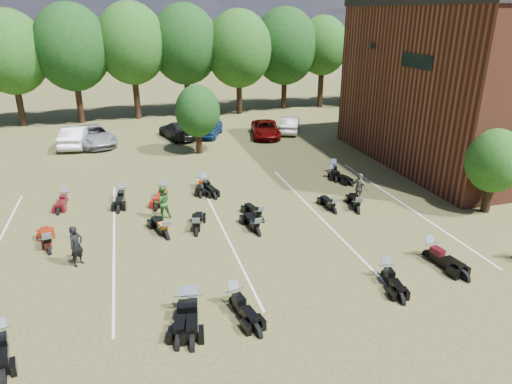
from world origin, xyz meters
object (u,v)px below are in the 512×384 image
object	(u,v)px
car_4	(209,128)
person_green	(162,202)
person_black	(76,246)
person_grey	(359,188)
motorcycle_0	(5,345)
motorcycle_3	(235,306)
motorcycle_7	(50,252)
motorcycle_14	(66,202)

from	to	relation	value
car_4	person_green	world-z (taller)	person_green
person_green	person_black	bearing A→B (deg)	37.43
person_grey	motorcycle_0	bearing A→B (deg)	86.74
person_grey	motorcycle_3	bearing A→B (deg)	102.31
person_grey	motorcycle_3	size ratio (longest dim) A/B	0.70
person_grey	motorcycle_7	size ratio (longest dim) A/B	0.69
car_4	motorcycle_3	size ratio (longest dim) A/B	1.73
person_black	motorcycle_3	xyz separation A→B (m)	(5.47, -4.49, -0.86)
car_4	person_green	bearing A→B (deg)	-84.93
person_green	motorcycle_14	bearing A→B (deg)	-42.29
person_black	person_grey	world-z (taller)	person_black
motorcycle_14	car_4	bearing A→B (deg)	56.65
person_grey	motorcycle_7	distance (m)	15.51
motorcycle_14	person_green	bearing A→B (deg)	-28.21
car_4	motorcycle_0	world-z (taller)	car_4
person_green	motorcycle_0	distance (m)	9.96
motorcycle_0	motorcycle_14	bearing A→B (deg)	75.38
person_green	motorcycle_3	xyz separation A→B (m)	(1.72, -8.14, -0.85)
motorcycle_0	person_green	bearing A→B (deg)	44.18
person_green	person_grey	xyz separation A→B (m)	(10.37, -0.89, -0.03)
person_black	person_green	distance (m)	5.24
person_grey	motorcycle_0	distance (m)	17.61
person_grey	person_green	bearing A→B (deg)	57.43
motorcycle_3	person_grey	bearing A→B (deg)	28.62
person_green	motorcycle_3	world-z (taller)	person_green
car_4	person_black	size ratio (longest dim) A/B	2.37
person_green	motorcycle_7	xyz separation A→B (m)	(-5.07, -2.17, -0.85)
person_grey	motorcycle_7	bearing A→B (deg)	67.08
person_green	motorcycle_3	distance (m)	8.36
motorcycle_0	motorcycle_7	world-z (taller)	motorcycle_7
person_green	motorcycle_7	size ratio (longest dim) A/B	0.71
person_green	motorcycle_7	world-z (taller)	person_green
motorcycle_14	person_black	bearing A→B (deg)	-73.37
person_grey	car_4	bearing A→B (deg)	-10.10
motorcycle_0	motorcycle_14	distance (m)	11.70
motorcycle_0	motorcycle_14	xyz separation A→B (m)	(0.72, 11.68, 0.00)
person_grey	motorcycle_14	size ratio (longest dim) A/B	0.79
car_4	motorcycle_7	xyz separation A→B (m)	(-10.30, -17.52, -0.69)
car_4	motorcycle_0	bearing A→B (deg)	-90.97
person_grey	person_black	bearing A→B (deg)	73.41
person_black	car_4	bearing A→B (deg)	18.05
person_black	motorcycle_7	size ratio (longest dim) A/B	0.71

